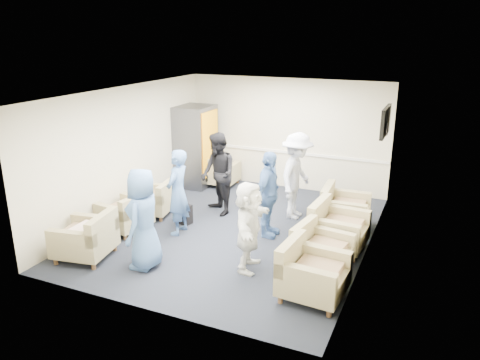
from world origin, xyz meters
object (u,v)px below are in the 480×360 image
at_px(armchair_right_midnear, 319,251).
at_px(person_back_left, 218,174).
at_px(person_front_left, 143,219).
at_px(person_back_right, 297,176).
at_px(armchair_right_far, 342,210).
at_px(person_front_right, 249,226).
at_px(armchair_left_far, 155,201).
at_px(armchair_corner, 220,174).
at_px(vending_machine, 196,146).
at_px(armchair_right_near, 310,274).
at_px(armchair_right_midfar, 336,229).
at_px(armchair_left_near, 88,239).
at_px(person_mid_left, 178,192).
at_px(person_mid_right, 268,195).
at_px(armchair_left_mid, 127,215).

bearing_deg(armchair_right_midnear, person_back_left, 67.41).
distance_m(person_front_left, person_back_right, 3.48).
height_order(armchair_right_far, person_front_right, person_front_right).
height_order(armchair_left_far, person_back_left, person_back_left).
xyz_separation_m(armchair_corner, vending_machine, (-0.57, -0.17, 0.69)).
relative_size(armchair_right_far, person_back_left, 0.54).
xyz_separation_m(armchair_right_near, armchair_right_midnear, (-0.08, 0.84, -0.03)).
xyz_separation_m(armchair_left_far, person_back_right, (2.78, 1.08, 0.59)).
relative_size(armchair_corner, person_back_left, 0.47).
relative_size(armchair_left_far, armchair_right_midfar, 0.93).
relative_size(armchair_right_near, armchair_right_midnear, 1.02).
distance_m(person_back_left, person_back_right, 1.65).
distance_m(armchair_left_near, person_front_right, 2.81).
bearing_deg(armchair_right_midnear, person_mid_left, 91.57).
distance_m(armchair_left_far, armchair_right_midnear, 3.93).
relative_size(armchair_corner, person_front_right, 0.55).
height_order(armchair_left_near, person_mid_right, person_mid_right).
distance_m(armchair_right_far, person_mid_left, 3.27).
bearing_deg(armchair_left_near, person_back_left, 148.07).
bearing_deg(armchair_right_near, armchair_left_near, 99.30).
height_order(armchair_left_mid, person_mid_right, person_mid_right).
xyz_separation_m(armchair_right_midnear, person_front_left, (-2.67, -1.03, 0.52)).
xyz_separation_m(armchair_left_far, armchair_right_midfar, (3.88, -0.05, 0.05)).
xyz_separation_m(armchair_left_near, person_mid_left, (0.88, 1.55, 0.48)).
bearing_deg(armchair_right_near, person_front_right, 73.78).
bearing_deg(armchair_corner, person_front_left, 98.28).
bearing_deg(armchair_right_far, vending_machine, 70.00).
relative_size(armchair_right_midnear, armchair_right_midfar, 0.96).
height_order(person_mid_left, person_back_left, person_back_left).
xyz_separation_m(vending_machine, person_mid_right, (2.75, -2.18, -0.18)).
xyz_separation_m(person_front_left, person_back_right, (1.63, 3.07, 0.06)).
distance_m(armchair_left_far, person_mid_left, 1.24).
bearing_deg(person_front_left, person_mid_right, 134.74).
height_order(armchair_right_midfar, armchair_right_far, armchair_right_midfar).
xyz_separation_m(armchair_left_mid, person_front_right, (2.77, -0.45, 0.42)).
relative_size(person_front_left, person_back_left, 0.96).
bearing_deg(armchair_left_far, armchair_left_near, -7.48).
bearing_deg(person_front_left, armchair_right_midnear, 101.87).
height_order(armchair_left_mid, armchair_right_near, armchair_right_near).
distance_m(person_front_left, person_front_right, 1.72).
xyz_separation_m(armchair_right_far, person_back_left, (-2.58, -0.34, 0.52)).
height_order(armchair_right_near, person_front_left, person_front_left).
bearing_deg(armchair_right_midfar, armchair_right_far, 9.30).
height_order(armchair_right_midfar, person_front_right, person_front_right).
distance_m(armchair_right_far, person_mid_right, 1.63).
xyz_separation_m(person_mid_left, person_back_right, (1.83, 1.69, 0.07)).
bearing_deg(armchair_left_near, person_mid_left, 140.43).
height_order(armchair_right_midnear, person_back_left, person_back_left).
bearing_deg(person_mid_right, armchair_right_far, -51.07).
distance_m(armchair_right_midnear, armchair_right_far, 1.93).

